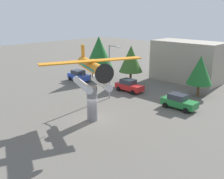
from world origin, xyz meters
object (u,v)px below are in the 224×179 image
Objects in this scene: storefront_building at (187,61)px; tree_west at (99,52)px; display_pedestal at (92,104)px; car_mid_red at (129,86)px; tree_east at (131,59)px; car_near_blue at (79,76)px; car_far_green at (179,101)px; floatplane_monument at (92,71)px; streetlight_primary at (111,68)px; tree_center_back at (200,70)px.

storefront_building is 14.55m from tree_west.
car_mid_red is (-4.04, 10.77, -0.96)m from display_pedestal.
storefront_building is at bearing 60.73° from tree_east.
car_far_green is (18.89, -0.27, 0.00)m from car_near_blue.
floatplane_monument is 2.38× the size of car_near_blue.
storefront_building reaches higher than car_near_blue.
car_mid_red is 11.82m from storefront_building.
tree_west is at bearing 165.71° from car_mid_red.
car_far_green is 11.99m from tree_east.
car_far_green is (4.65, 9.52, -4.46)m from floatplane_monument.
storefront_building is 1.52× the size of tree_west.
streetlight_primary reaches higher than car_far_green.
tree_center_back is at bearing 98.71° from floatplane_monument.
storefront_building reaches higher than display_pedestal.
car_near_blue is at bearing 163.38° from streetlight_primary.
tree_east is 10.46m from tree_center_back.
car_far_green is at bearing -11.32° from tree_west.
floatplane_monument is 7.83m from streetlight_primary.
floatplane_monument is at bearing -65.51° from tree_east.
display_pedestal is at bearing -45.88° from tree_west.
tree_west is at bearing 134.12° from display_pedestal.
floatplane_monument reaches higher than tree_center_back.
tree_west is at bearing 144.40° from streetlight_primary.
display_pedestal is at bearing -105.09° from tree_center_back.
display_pedestal reaches higher than car_mid_red.
display_pedestal is 11.54m from car_mid_red.
tree_center_back reaches higher than car_far_green.
display_pedestal is at bearing -86.74° from storefront_building.
display_pedestal is 7.98m from streetlight_primary.
storefront_building is at bearing 38.76° from tree_west.
car_near_blue is 0.60× the size of streetlight_primary.
car_mid_red is 0.76× the size of tree_center_back.
car_far_green is (8.81, -1.30, 0.00)m from car_mid_red.
streetlight_primary reaches higher than car_near_blue.
tree_west is (-17.32, 3.47, 3.83)m from car_far_green.
floatplane_monument is 22.19m from storefront_building.
tree_west reaches higher than streetlight_primary.
tree_west is 16.97m from tree_center_back.
floatplane_monument is at bearing -86.44° from storefront_building.
display_pedestal is 0.33× the size of storefront_building.
floatplane_monument is at bearing -104.63° from tree_center_back.
display_pedestal is 0.51× the size of tree_west.
tree_center_back is (16.74, 2.62, -1.10)m from tree_west.
tree_west reaches higher than display_pedestal.
floatplane_monument is 1.41× the size of streetlight_primary.
floatplane_monument is 2.38× the size of car_far_green.
streetlight_primary reaches higher than car_mid_red.
floatplane_monument reaches higher than car_far_green.
tree_center_back is (5.44, -6.45, 0.34)m from storefront_building.
floatplane_monument is (0.12, -0.05, 3.51)m from display_pedestal.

